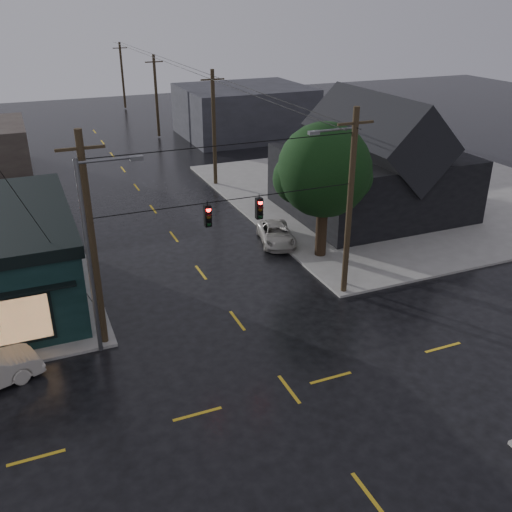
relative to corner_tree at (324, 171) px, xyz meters
name	(u,v)px	position (x,y,z in m)	size (l,w,h in m)	color
ground_plane	(289,389)	(-7.65, -11.28, -5.58)	(160.00, 160.00, 0.00)	black
sidewalk_ne	(400,192)	(12.35, 8.72, -5.50)	(28.00, 28.00, 0.15)	gray
ne_building	(374,154)	(7.35, 5.72, -1.10)	(12.60, 11.60, 8.75)	black
corner_tree	(324,171)	(0.00, 0.00, 0.00)	(5.65, 5.65, 8.29)	black
utility_pole_nw	(105,343)	(-14.15, -4.78, -5.58)	(2.00, 0.32, 10.15)	black
utility_pole_ne	(343,293)	(-1.15, -4.78, -5.58)	(2.00, 0.32, 10.15)	black
utility_pole_far_a	(216,185)	(-1.15, 16.72, -5.58)	(2.00, 0.32, 9.65)	black
utility_pole_far_b	(159,137)	(-1.15, 36.72, -5.58)	(2.00, 0.32, 9.15)	black
utility_pole_far_c	(126,109)	(-1.15, 56.72, -5.58)	(2.00, 0.32, 9.15)	black
span_signal_assembly	(234,211)	(-7.55, -4.78, 0.12)	(13.00, 0.48, 1.23)	black
streetlight_nw	(101,352)	(-14.45, -5.48, -5.58)	(5.40, 0.30, 9.15)	slate
streetlight_ne	(345,286)	(-0.65, -4.08, -5.58)	(5.40, 0.30, 9.15)	slate
bg_building_east	(244,111)	(8.35, 33.72, -2.78)	(14.00, 12.00, 5.60)	#2A2A30
suv_silver	(276,234)	(-1.65, 3.06, -4.95)	(2.06, 4.47, 1.24)	#B4AFA6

